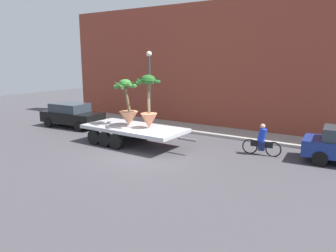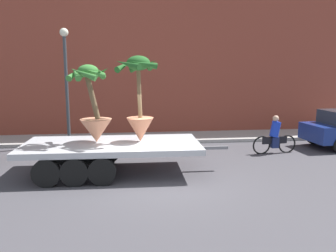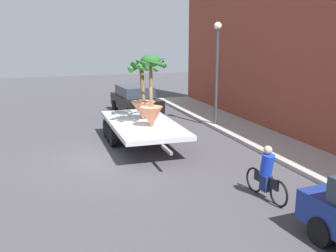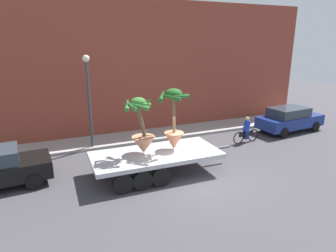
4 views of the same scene
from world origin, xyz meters
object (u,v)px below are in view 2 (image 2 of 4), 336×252
at_px(flatbed_trailer, 105,149).
at_px(cyclist, 275,137).
at_px(potted_palm_middle, 94,111).
at_px(potted_palm_rear, 139,101).
at_px(street_lamp, 66,71).

relative_size(flatbed_trailer, cyclist, 3.57).
xyz_separation_m(flatbed_trailer, cyclist, (6.49, 1.83, -0.10)).
bearing_deg(potted_palm_middle, cyclist, 13.62).
xyz_separation_m(potted_palm_middle, cyclist, (6.81, 1.65, -1.33)).
xyz_separation_m(potted_palm_rear, street_lamp, (-2.96, 4.12, 0.95)).
bearing_deg(potted_palm_middle, street_lamp, 110.43).
bearing_deg(potted_palm_rear, flatbed_trailer, -174.54).
height_order(flatbed_trailer, cyclist, cyclist).
bearing_deg(potted_palm_rear, street_lamp, 125.65).
height_order(cyclist, street_lamp, street_lamp).
xyz_separation_m(flatbed_trailer, street_lamp, (-1.83, 4.23, 2.46)).
relative_size(cyclist, street_lamp, 0.38).
bearing_deg(cyclist, street_lamp, 163.89).
distance_m(potted_palm_rear, cyclist, 5.86).
xyz_separation_m(cyclist, street_lamp, (-8.32, 2.40, 2.56)).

